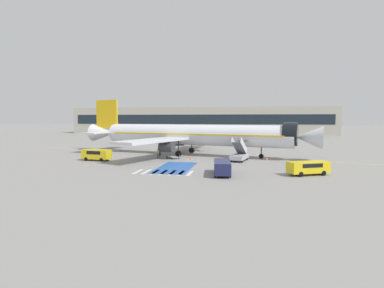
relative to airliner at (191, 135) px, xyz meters
name	(u,v)px	position (x,y,z in m)	size (l,w,h in m)	color
ground_plane	(194,155)	(0.57, 0.16, -3.98)	(600.00, 600.00, 0.00)	gray
apron_leadline_yellow	(193,155)	(0.59, -0.14, -3.97)	(0.20, 81.91, 0.01)	gold
apron_stand_patch_blue	(175,167)	(0.59, -15.59, -3.97)	(4.93, 10.99, 0.01)	#2856A8
apron_walkway_bar_0	(138,172)	(-3.61, -19.80, -3.97)	(0.44, 3.60, 0.01)	silver
apron_walkway_bar_1	(146,172)	(-2.41, -19.80, -3.97)	(0.44, 3.60, 0.01)	silver
apron_walkway_bar_2	(155,172)	(-1.21, -19.80, -3.97)	(0.44, 3.60, 0.01)	silver
apron_walkway_bar_3	(163,172)	(-0.01, -19.80, -3.97)	(0.44, 3.60, 0.01)	silver
apron_walkway_bar_4	(172,173)	(1.19, -19.80, -3.97)	(0.44, 3.60, 0.01)	silver
apron_walkway_bar_5	(181,173)	(2.39, -19.80, -3.97)	(0.44, 3.60, 0.01)	silver
apron_walkway_bar_6	(190,173)	(3.59, -19.80, -3.97)	(0.44, 3.60, 0.01)	silver
airliner	(191,135)	(0.00, 0.00, 0.00)	(47.92, 34.33, 11.28)	silver
boarding_stairs_forward	(239,155)	(9.67, -6.99, -2.97)	(3.26, 5.53, 4.17)	#ADB2BA
fuel_tanker	(180,138)	(-7.42, 23.70, -2.32)	(3.79, 10.09, 3.30)	#38383D
service_van_0	(222,166)	(7.80, -20.03, -2.89)	(2.59, 5.77, 1.78)	#1E234C
service_van_1	(97,154)	(-14.26, -10.98, -2.83)	(5.10, 2.39, 1.89)	yellow
service_van_2	(308,167)	(18.54, -18.40, -2.92)	(5.53, 3.84, 1.73)	yellow
baggage_cart	(173,157)	(-2.18, -5.86, -3.72)	(2.85, 2.94, 0.87)	gray
ground_crew_0	(158,153)	(-4.95, -5.90, -2.99)	(0.36, 0.48, 1.71)	#191E38
ground_crew_1	(160,151)	(-5.40, -3.13, -2.99)	(0.48, 0.37, 1.71)	#191E38
traffic_cone_0	(191,158)	(1.27, -6.60, -3.73)	(0.45, 0.45, 0.50)	orange
traffic_cone_1	(267,159)	(14.30, -5.35, -3.71)	(0.47, 0.47, 0.53)	orange
terminal_building	(199,121)	(-11.54, 84.23, 2.26)	(124.29, 12.10, 12.48)	#B2AD9E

